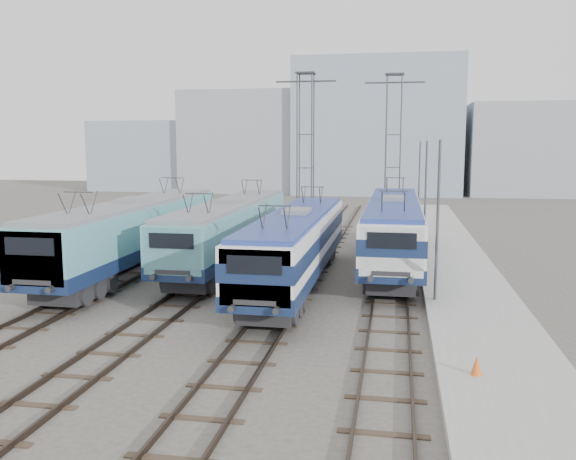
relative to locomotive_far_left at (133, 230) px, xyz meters
The scene contains 16 objects.
ground 9.30m from the locomotive_far_left, 41.43° to the right, with size 160.00×160.00×0.00m, color #514C47.
platform 17.21m from the locomotive_far_left, ahead, with size 4.00×70.00×0.30m, color #9E9E99.
locomotive_far_left is the anchor object (origin of this frame).
locomotive_center_left 5.18m from the locomotive_far_left, 29.75° to the left, with size 2.81×17.76×3.34m.
locomotive_center_right 9.15m from the locomotive_far_left, 10.22° to the right, with size 2.76×17.46×3.28m.
locomotive_far_right 14.09m from the locomotive_far_left, 16.66° to the left, with size 2.91×18.38×3.46m.
catenary_tower_west 17.93m from the locomotive_far_left, 67.18° to the left, with size 4.50×1.20×12.00m.
catenary_tower_east 22.80m from the locomotive_far_left, 53.71° to the left, with size 4.50×1.20×12.00m.
mast_front 15.90m from the locomotive_far_left, 14.46° to the right, with size 0.12×0.12×7.00m, color #3F4247.
mast_mid 17.37m from the locomotive_far_left, 27.65° to the left, with size 0.12×0.12×7.00m, color #3F4247.
mast_rear 25.27m from the locomotive_far_left, 52.55° to the left, with size 0.12×0.12×7.00m, color #3F4247.
safety_cone 20.36m from the locomotive_far_left, 37.81° to the right, with size 0.32×0.32×0.57m, color orange.
building_west 56.70m from the locomotive_far_left, 97.37° to the left, with size 18.00×12.00×14.00m, color #949DA7.
building_center 57.45m from the locomotive_far_left, 79.14° to the left, with size 22.00×14.00×18.00m, color #929FB1.
building_east 64.03m from the locomotive_far_left, 61.25° to the left, with size 16.00×12.00×12.00m, color #949DA7.
building_far_west 60.73m from the locomotive_far_left, 112.53° to the left, with size 14.00×10.00×10.00m, color #929FB1.
Camera 1 is at (6.95, -23.80, 6.86)m, focal length 38.00 mm.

